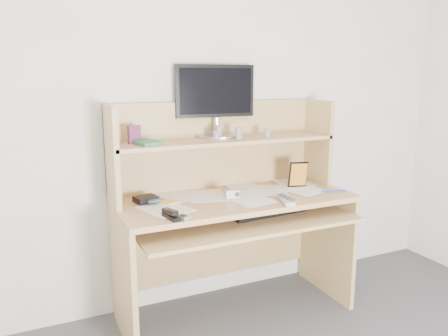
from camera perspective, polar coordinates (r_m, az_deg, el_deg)
name	(u,v)px	position (r m, az deg, el deg)	size (l,w,h in m)	color
back_wall	(214,109)	(2.80, -1.30, 7.72)	(3.60, 0.04, 2.50)	white
desk	(230,203)	(2.68, 0.80, -4.56)	(1.40, 0.70, 1.30)	tan
paper_clutter	(236,197)	(2.59, 1.57, -3.77)	(1.32, 0.54, 0.01)	white
keyboard	(266,211)	(2.63, 5.49, -5.57)	(0.49, 0.21, 0.03)	black
tv_remote	(286,200)	(2.51, 8.13, -4.11)	(0.06, 0.20, 0.02)	#AEAEA9
flip_phone	(183,216)	(2.20, -5.42, -6.29)	(0.04, 0.08, 0.02)	#A8A8AB
stapler	(171,214)	(2.21, -6.99, -5.94)	(0.04, 0.14, 0.04)	black
wallet	(146,199)	(2.52, -10.18, -3.99)	(0.12, 0.10, 0.03)	black
sticky_note_pad	(171,202)	(2.49, -6.97, -4.47)	(0.07, 0.07, 0.01)	gold
digital_camera	(232,194)	(2.54, 1.10, -3.42)	(0.08, 0.03, 0.05)	#ADADAF
game_case	(298,174)	(2.82, 9.64, -0.83)	(0.12, 0.01, 0.17)	black
blue_pen	(334,191)	(2.78, 14.22, -2.91)	(0.01, 0.01, 0.16)	#1636A8
card_box	(134,135)	(2.50, -11.64, 4.30)	(0.07, 0.02, 0.10)	maroon
shelf_book	(147,143)	(2.47, -10.02, 3.29)	(0.13, 0.18, 0.02)	#2E733D
chip_stack_a	(216,135)	(2.62, -1.05, 4.34)	(0.04, 0.04, 0.05)	black
chip_stack_b	(239,133)	(2.64, 1.92, 4.54)	(0.04, 0.04, 0.07)	white
chip_stack_c	(267,133)	(2.73, 5.62, 4.54)	(0.04, 0.04, 0.05)	black
chip_stack_d	(219,133)	(2.66, -0.71, 4.66)	(0.04, 0.04, 0.07)	silver
monitor	(216,99)	(2.73, -1.10, 9.04)	(0.51, 0.26, 0.44)	#A2A1A6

